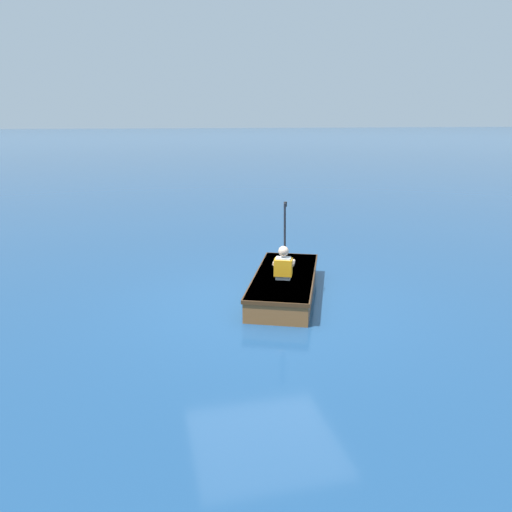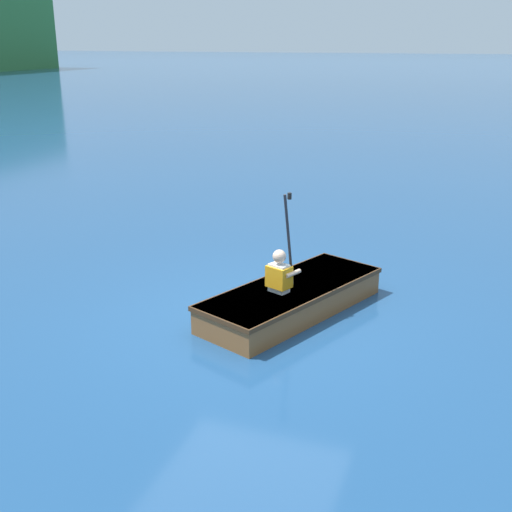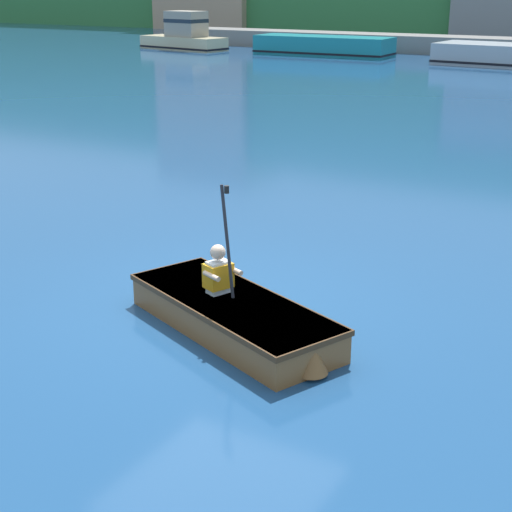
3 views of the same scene
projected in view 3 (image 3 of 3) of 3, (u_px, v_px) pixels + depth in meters
ground_plane at (219, 308)px, 9.16m from camera, size 300.00×300.00×0.00m
moored_boat_dock_west_end at (323, 46)px, 40.33m from camera, size 7.18×2.35×0.97m
moored_boat_dock_center_near at (184, 36)px, 43.80m from camera, size 5.52×2.65×2.07m
rowboat_foreground at (235, 314)px, 8.46m from camera, size 2.90×1.96×0.37m
person_paddler at (219, 271)px, 8.54m from camera, size 0.43×0.43×1.25m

